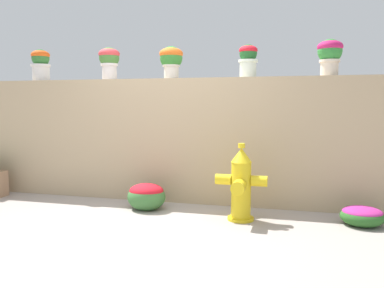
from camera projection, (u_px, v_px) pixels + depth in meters
ground_plane at (138, 227)px, 4.07m from camera, size 24.00×24.00×0.00m
stone_wall at (174, 140)px, 5.21m from camera, size 6.61×0.41×1.59m
potted_plant_1 at (41, 63)px, 5.58m from camera, size 0.27×0.27×0.45m
potted_plant_2 at (109, 60)px, 5.36m from camera, size 0.29×0.29×0.44m
potted_plant_3 at (171, 59)px, 5.08m from camera, size 0.31×0.31×0.42m
potted_plant_4 at (248, 58)px, 4.88m from camera, size 0.24×0.24×0.41m
potted_plant_5 at (330, 53)px, 4.60m from camera, size 0.29×0.29×0.43m
fire_hydrant at (241, 185)px, 4.27m from camera, size 0.56×0.44×0.85m
flower_bush_left at (146, 195)px, 4.75m from camera, size 0.47×0.42×0.33m
flower_bush_right at (362, 215)px, 4.12m from camera, size 0.45×0.40×0.21m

